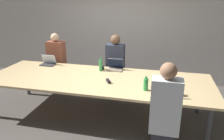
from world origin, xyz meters
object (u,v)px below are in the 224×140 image
Objects in this scene: laptop_far_center at (116,67)px; bottle_far_center at (101,65)px; cup_near_right at (179,92)px; person_far_left at (57,64)px; person_near_right at (165,115)px; laptop_far_left at (48,62)px; cup_far_center at (102,67)px; person_far_center at (115,67)px; bottle_near_right at (146,84)px; laptop_near_right at (163,91)px; stapler at (108,81)px.

bottle_far_center is at bearing -153.84° from laptop_far_center.
laptop_far_center is 1.57m from cup_near_right.
person_far_left is 0.98× the size of person_near_right.
person_far_left reaches higher than bottle_far_center.
cup_near_right is (2.76, -0.97, -0.02)m from laptop_far_left.
cup_far_center is 1.77m from cup_near_right.
person_far_center is 6.00× the size of bottle_near_right.
cup_far_center is at bearing -112.56° from person_far_center.
cup_far_center is 1.61m from laptop_near_right.
bottle_far_center is 1.37m from person_far_left.
person_far_left is (-1.25, 0.52, -0.21)m from bottle_far_center.
laptop_near_right is at bearing -38.87° from cup_far_center.
bottle_far_center is 0.19× the size of person_near_right.
person_far_center is at bearing 64.73° from stapler.
bottle_near_right is at bearing 171.95° from cup_near_right.
cup_far_center is 0.25× the size of laptop_near_right.
laptop_near_right is 2.31× the size of stapler.
person_far_center is 1.44m from person_far_left.
cup_far_center is at bearing -48.37° from person_near_right.
cup_near_right is (1.51, -0.84, -0.07)m from bottle_far_center.
person_far_center is 1.53m from bottle_near_right.
bottle_near_right is at bearing -41.26° from cup_far_center.
laptop_far_left is 0.22× the size of person_near_right.
laptop_far_left is 0.42m from person_far_left.
laptop_near_right is (1.25, -1.01, 0.03)m from cup_far_center.
cup_far_center is at bearing 148.14° from cup_near_right.
cup_far_center is at bearing 138.74° from bottle_near_right.
bottle_far_center is at bearing 142.19° from bottle_near_right.
person_far_left is at bearing 161.28° from cup_far_center.
person_far_center is 1.13m from stapler.
cup_near_right is at bearing -110.96° from person_near_right.
stapler is (0.30, -0.68, -0.02)m from cup_far_center.
bottle_near_right reaches higher than cup_far_center.
bottle_near_right is (0.99, -0.77, -0.01)m from bottle_far_center.
laptop_near_right is at bearing -28.76° from bottle_near_right.
laptop_near_right is (1.07, -1.45, 0.15)m from person_far_center.
laptop_far_left is at bearing 160.57° from cup_near_right.
bottle_far_center reaches higher than stapler.
laptop_far_center reaches higher than stapler.
bottle_near_right is (0.80, -1.30, 0.18)m from person_far_center.
person_far_center is 1.91m from cup_near_right.
laptop_far_center is at bearing 0.17° from laptop_far_left.
laptop_near_right is at bearing -53.52° from person_far_center.
person_near_right reaches higher than cup_near_right.
laptop_near_right is 0.31m from bottle_near_right.
cup_near_right reaches higher than stapler.
bottle_far_center is at bearing -36.02° from laptop_near_right.
laptop_near_right is (1.26, -0.91, -0.04)m from bottle_far_center.
bottle_near_right is 1.59× the size of stapler.
laptop_far_center is at bearing 26.16° from bottle_far_center.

